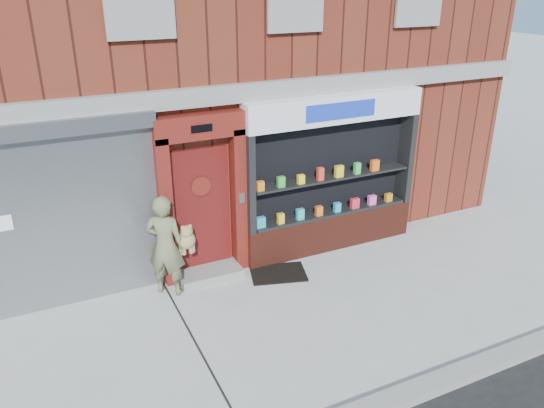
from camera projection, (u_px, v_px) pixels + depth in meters
ground at (292, 318)px, 8.25m from camera, size 80.00×80.00×0.00m
curb at (374, 408)px, 6.45m from camera, size 60.00×0.30×0.12m
building at (169, 20)px, 11.63m from camera, size 12.00×8.16×8.00m
shutter_bay at (58, 205)px, 7.98m from camera, size 3.10×0.30×3.04m
red_door_bay at (203, 198)px, 8.92m from camera, size 1.52×0.58×2.90m
pharmacy_bay at (331, 181)px, 9.90m from camera, size 3.50×0.41×3.00m
woman at (167, 245)px, 8.59m from camera, size 0.87×0.72×1.75m
doormat at (278, 273)px, 9.47m from camera, size 1.13×0.93×0.02m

